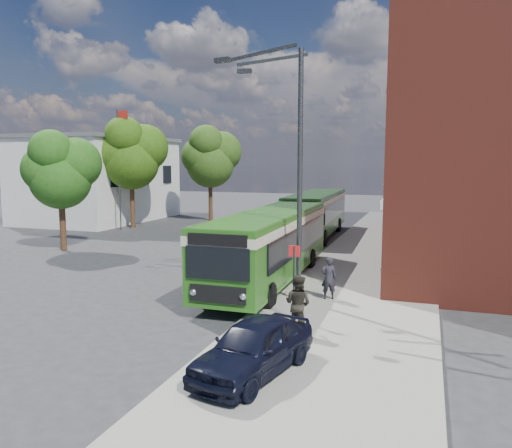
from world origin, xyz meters
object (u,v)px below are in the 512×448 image
at_px(street_lamp, 290,172).
at_px(bus_front, 270,240).
at_px(bus_rear, 316,210).
at_px(parked_car, 254,347).

xyz_separation_m(street_lamp, bus_front, (-1.64, 2.85, -2.96)).
height_order(street_lamp, bus_rear, street_lamp).
height_order(bus_rear, parked_car, bus_rear).
bearing_deg(bus_rear, street_lamp, -81.12).
bearing_deg(bus_rear, parked_car, -81.35).
relative_size(street_lamp, bus_rear, 0.78).
distance_m(street_lamp, parked_car, 7.69).
distance_m(street_lamp, bus_rear, 17.06).
height_order(bus_front, parked_car, bus_front).
bearing_deg(bus_front, parked_car, -74.70).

